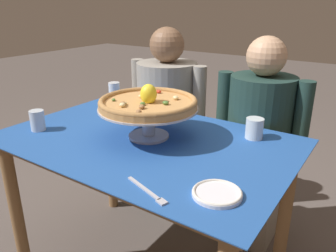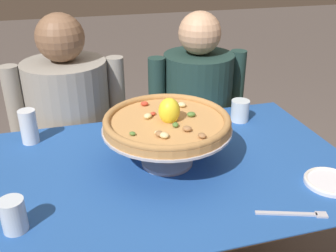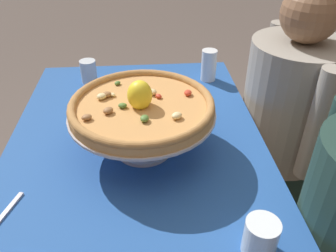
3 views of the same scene
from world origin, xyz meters
name	(u,v)px [view 1 (image 1 of 3)]	position (x,y,z in m)	size (l,w,h in m)	color
dining_table	(146,162)	(0.00, 0.00, 0.62)	(1.26, 0.83, 0.73)	olive
pizza_stand	(148,115)	(0.00, 0.02, 0.83)	(0.43, 0.43, 0.14)	#B7B7C1
pizza	(147,102)	(0.00, 0.02, 0.89)	(0.42, 0.42, 0.10)	tan
water_glass_front_left	(38,122)	(-0.48, -0.19, 0.77)	(0.07, 0.07, 0.09)	silver
water_glass_back_right	(254,130)	(0.39, 0.27, 0.77)	(0.08, 0.08, 0.09)	silver
water_glass_back_left	(115,95)	(-0.46, 0.31, 0.79)	(0.06, 0.06, 0.13)	white
side_plate	(217,193)	(0.46, -0.24, 0.74)	(0.16, 0.16, 0.02)	white
dinner_fork	(148,192)	(0.27, -0.34, 0.73)	(0.20, 0.08, 0.01)	#B7B7C1
diner_left	(167,121)	(-0.31, 0.62, 0.57)	(0.53, 0.38, 1.15)	#1E3833
diner_right	(257,148)	(0.31, 0.58, 0.55)	(0.49, 0.34, 1.14)	gray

